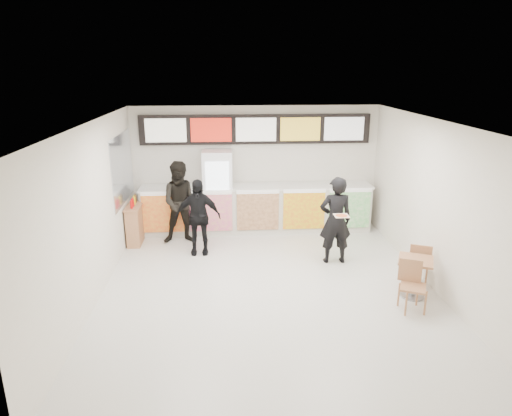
{
  "coord_description": "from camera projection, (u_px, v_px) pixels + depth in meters",
  "views": [
    {
      "loc": [
        -0.74,
        -7.49,
        3.88
      ],
      "look_at": [
        -0.15,
        1.2,
        1.17
      ],
      "focal_mm": 32.0,
      "sensor_mm": 36.0,
      "label": 1
    }
  ],
  "objects": [
    {
      "name": "mirror_panel",
      "position": [
        122.0,
        168.0,
        9.95
      ],
      "size": [
        0.01,
        2.0,
        1.5
      ],
      "primitive_type": "cube",
      "color": "#B2B7BF",
      "rests_on": "wall_left"
    },
    {
      "name": "wall_left",
      "position": [
        92.0,
        214.0,
        7.69
      ],
      "size": [
        0.0,
        7.0,
        7.0
      ],
      "primitive_type": "plane",
      "rotation": [
        1.57,
        0.0,
        1.57
      ],
      "color": "silver",
      "rests_on": "floor"
    },
    {
      "name": "service_counter",
      "position": [
        257.0,
        208.0,
        11.11
      ],
      "size": [
        5.56,
        0.77,
        1.14
      ],
      "color": "silver",
      "rests_on": "floor"
    },
    {
      "name": "pizza_slice",
      "position": [
        342.0,
        215.0,
        8.71
      ],
      "size": [
        0.36,
        0.36,
        0.02
      ],
      "color": "beige",
      "rests_on": "customer_main"
    },
    {
      "name": "ceiling",
      "position": [
        270.0,
        123.0,
        7.44
      ],
      "size": [
        7.0,
        7.0,
        0.0
      ],
      "primitive_type": "plane",
      "rotation": [
        3.14,
        0.0,
        0.0
      ],
      "color": "white",
      "rests_on": "wall_back"
    },
    {
      "name": "menu_board",
      "position": [
        256.0,
        129.0,
        10.86
      ],
      "size": [
        5.5,
        0.14,
        0.7
      ],
      "color": "black",
      "rests_on": "wall_back"
    },
    {
      "name": "customer_main",
      "position": [
        335.0,
        220.0,
        9.22
      ],
      "size": [
        0.67,
        0.45,
        1.81
      ],
      "primitive_type": "imported",
      "rotation": [
        0.0,
        0.0,
        3.16
      ],
      "color": "black",
      "rests_on": "floor"
    },
    {
      "name": "customer_left",
      "position": [
        182.0,
        203.0,
        10.27
      ],
      "size": [
        0.97,
        0.78,
        1.89
      ],
      "primitive_type": "imported",
      "rotation": [
        0.0,
        0.0,
        0.07
      ],
      "color": "black",
      "rests_on": "floor"
    },
    {
      "name": "wall_right",
      "position": [
        437.0,
        207.0,
        8.08
      ],
      "size": [
        0.0,
        7.0,
        7.0
      ],
      "primitive_type": "plane",
      "rotation": [
        1.57,
        0.0,
        -1.57
      ],
      "color": "silver",
      "rests_on": "floor"
    },
    {
      "name": "wall_back",
      "position": [
        256.0,
        168.0,
        11.22
      ],
      "size": [
        6.0,
        0.0,
        6.0
      ],
      "primitive_type": "plane",
      "rotation": [
        1.57,
        0.0,
        0.0
      ],
      "color": "silver",
      "rests_on": "floor"
    },
    {
      "name": "drinks_fridge",
      "position": [
        218.0,
        192.0,
        10.94
      ],
      "size": [
        0.7,
        0.67,
        2.0
      ],
      "color": "white",
      "rests_on": "floor"
    },
    {
      "name": "customer_mid",
      "position": [
        198.0,
        217.0,
        9.69
      ],
      "size": [
        0.97,
        0.42,
        1.65
      ],
      "primitive_type": "imported",
      "rotation": [
        0.0,
        0.0,
        -0.02
      ],
      "color": "black",
      "rests_on": "floor"
    },
    {
      "name": "cafe_table",
      "position": [
        415.0,
        271.0,
        7.9
      ],
      "size": [
        0.95,
        1.48,
        0.84
      ],
      "rotation": [
        0.0,
        0.0,
        -0.42
      ],
      "color": "tan",
      "rests_on": "floor"
    },
    {
      "name": "floor",
      "position": [
        268.0,
        288.0,
        8.33
      ],
      "size": [
        7.0,
        7.0,
        0.0
      ],
      "primitive_type": "plane",
      "color": "beige",
      "rests_on": "ground"
    },
    {
      "name": "condiment_ledge",
      "position": [
        135.0,
        224.0,
        10.36
      ],
      "size": [
        0.32,
        0.8,
        1.06
      ],
      "color": "tan",
      "rests_on": "floor"
    }
  ]
}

